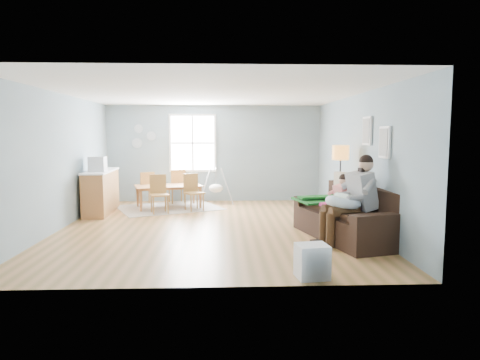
{
  "coord_description": "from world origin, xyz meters",
  "views": [
    {
      "loc": [
        0.23,
        -8.62,
        1.87
      ],
      "look_at": [
        0.57,
        -0.35,
        1.0
      ],
      "focal_mm": 32.0,
      "sensor_mm": 36.0,
      "label": 1
    }
  ],
  "objects_px": {
    "sofa": "(349,220)",
    "baby_swing": "(216,188)",
    "chair_sw": "(159,191)",
    "toddler": "(339,194)",
    "floor_lamp": "(340,159)",
    "storage_cube": "(311,261)",
    "chair_ne": "(178,184)",
    "monitor": "(97,164)",
    "father": "(352,197)",
    "dining_table": "(169,197)",
    "chair_se": "(193,190)",
    "counter": "(101,191)",
    "chair_nw": "(146,187)"
  },
  "relations": [
    {
      "from": "father",
      "to": "chair_nw",
      "type": "xyz_separation_m",
      "value": [
        -4.25,
        4.18,
        -0.31
      ]
    },
    {
      "from": "dining_table",
      "to": "counter",
      "type": "bearing_deg",
      "value": -175.25
    },
    {
      "from": "father",
      "to": "toddler",
      "type": "xyz_separation_m",
      "value": [
        -0.09,
        0.56,
        -0.03
      ]
    },
    {
      "from": "toddler",
      "to": "dining_table",
      "type": "xyz_separation_m",
      "value": [
        -3.53,
        3.25,
        -0.5
      ]
    },
    {
      "from": "dining_table",
      "to": "monitor",
      "type": "bearing_deg",
      "value": -164.41
    },
    {
      "from": "floor_lamp",
      "to": "chair_sw",
      "type": "xyz_separation_m",
      "value": [
        -3.95,
        1.58,
        -0.85
      ]
    },
    {
      "from": "toddler",
      "to": "chair_se",
      "type": "relative_size",
      "value": 0.99
    },
    {
      "from": "chair_sw",
      "to": "baby_swing",
      "type": "bearing_deg",
      "value": 47.56
    },
    {
      "from": "sofa",
      "to": "chair_sw",
      "type": "bearing_deg",
      "value": 144.52
    },
    {
      "from": "father",
      "to": "chair_sw",
      "type": "bearing_deg",
      "value": 140.68
    },
    {
      "from": "chair_sw",
      "to": "toddler",
      "type": "bearing_deg",
      "value": -34.48
    },
    {
      "from": "chair_ne",
      "to": "counter",
      "type": "bearing_deg",
      "value": -141.93
    },
    {
      "from": "chair_ne",
      "to": "monitor",
      "type": "distance_m",
      "value": 2.46
    },
    {
      "from": "chair_sw",
      "to": "counter",
      "type": "xyz_separation_m",
      "value": [
        -1.4,
        0.12,
        -0.0
      ]
    },
    {
      "from": "chair_nw",
      "to": "baby_swing",
      "type": "relative_size",
      "value": 0.92
    },
    {
      "from": "floor_lamp",
      "to": "chair_nw",
      "type": "distance_m",
      "value": 5.26
    },
    {
      "from": "counter",
      "to": "father",
      "type": "bearing_deg",
      "value": -31.76
    },
    {
      "from": "storage_cube",
      "to": "baby_swing",
      "type": "bearing_deg",
      "value": 102.06
    },
    {
      "from": "father",
      "to": "chair_ne",
      "type": "distance_m",
      "value": 5.7
    },
    {
      "from": "floor_lamp",
      "to": "storage_cube",
      "type": "relative_size",
      "value": 3.72
    },
    {
      "from": "chair_ne",
      "to": "monitor",
      "type": "relative_size",
      "value": 2.5
    },
    {
      "from": "father",
      "to": "sofa",
      "type": "bearing_deg",
      "value": 81.03
    },
    {
      "from": "dining_table",
      "to": "chair_ne",
      "type": "bearing_deg",
      "value": 61.56
    },
    {
      "from": "chair_ne",
      "to": "father",
      "type": "bearing_deg",
      "value": -52.6
    },
    {
      "from": "toddler",
      "to": "father",
      "type": "bearing_deg",
      "value": -81.28
    },
    {
      "from": "floor_lamp",
      "to": "chair_se",
      "type": "distance_m",
      "value": 3.81
    },
    {
      "from": "storage_cube",
      "to": "chair_sw",
      "type": "height_order",
      "value": "chair_sw"
    },
    {
      "from": "sofa",
      "to": "chair_ne",
      "type": "distance_m",
      "value": 5.46
    },
    {
      "from": "floor_lamp",
      "to": "baby_swing",
      "type": "relative_size",
      "value": 1.7
    },
    {
      "from": "chair_nw",
      "to": "father",
      "type": "bearing_deg",
      "value": -44.5
    },
    {
      "from": "dining_table",
      "to": "chair_se",
      "type": "height_order",
      "value": "chair_se"
    },
    {
      "from": "storage_cube",
      "to": "monitor",
      "type": "xyz_separation_m",
      "value": [
        -4.06,
        4.59,
        0.98
      ]
    },
    {
      "from": "baby_swing",
      "to": "sofa",
      "type": "bearing_deg",
      "value": -59.52
    },
    {
      "from": "chair_ne",
      "to": "floor_lamp",
      "type": "bearing_deg",
      "value": -39.6
    },
    {
      "from": "sofa",
      "to": "father",
      "type": "height_order",
      "value": "father"
    },
    {
      "from": "toddler",
      "to": "chair_ne",
      "type": "bearing_deg",
      "value": 130.37
    },
    {
      "from": "sofa",
      "to": "chair_nw",
      "type": "xyz_separation_m",
      "value": [
        -4.31,
        3.82,
        0.18
      ]
    },
    {
      "from": "sofa",
      "to": "monitor",
      "type": "height_order",
      "value": "monitor"
    },
    {
      "from": "chair_sw",
      "to": "monitor",
      "type": "xyz_separation_m",
      "value": [
        -1.37,
        -0.23,
        0.68
      ]
    },
    {
      "from": "sofa",
      "to": "baby_swing",
      "type": "xyz_separation_m",
      "value": [
        -2.47,
        4.19,
        0.09
      ]
    },
    {
      "from": "chair_nw",
      "to": "dining_table",
      "type": "bearing_deg",
      "value": -30.38
    },
    {
      "from": "floor_lamp",
      "to": "dining_table",
      "type": "distance_m",
      "value": 4.58
    },
    {
      "from": "floor_lamp",
      "to": "chair_se",
      "type": "height_order",
      "value": "floor_lamp"
    },
    {
      "from": "toddler",
      "to": "chair_nw",
      "type": "xyz_separation_m",
      "value": [
        -4.16,
        3.62,
        -0.28
      ]
    },
    {
      "from": "monitor",
      "to": "toddler",
      "type": "bearing_deg",
      "value": -24.42
    },
    {
      "from": "chair_se",
      "to": "counter",
      "type": "xyz_separation_m",
      "value": [
        -2.19,
        -0.23,
        0.0
      ]
    },
    {
      "from": "storage_cube",
      "to": "counter",
      "type": "distance_m",
      "value": 6.43
    },
    {
      "from": "father",
      "to": "floor_lamp",
      "type": "distance_m",
      "value": 1.61
    },
    {
      "from": "sofa",
      "to": "dining_table",
      "type": "distance_m",
      "value": 5.03
    },
    {
      "from": "storage_cube",
      "to": "chair_sw",
      "type": "distance_m",
      "value": 5.54
    }
  ]
}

